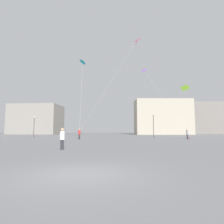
{
  "coord_description": "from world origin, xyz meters",
  "views": [
    {
      "loc": [
        1.56,
        -6.83,
        1.51
      ],
      "look_at": [
        0.0,
        17.04,
        3.85
      ],
      "focal_mm": 30.81,
      "sensor_mm": 36.0,
      "label": 1
    }
  ],
  "objects_px": {
    "building_left_hall": "(37,120)",
    "kite_crimson_delta": "(135,43)",
    "person_in_white": "(62,138)",
    "building_right_hall": "(193,119)",
    "building_centre_hall": "(162,117)",
    "person_in_red": "(79,134)",
    "lamppost_west": "(153,121)",
    "handbag_beside_flyer": "(189,139)",
    "person_in_grey": "(187,134)",
    "person_in_teal": "(62,134)",
    "kite_violet_delta": "(145,72)",
    "lamppost_east": "(34,123)",
    "kite_cyan_diamond": "(83,62)",
    "kite_lime_delta": "(185,88)"
  },
  "relations": [
    {
      "from": "building_left_hall",
      "to": "kite_crimson_delta",
      "type": "bearing_deg",
      "value": -52.41
    },
    {
      "from": "person_in_white",
      "to": "building_right_hall",
      "type": "height_order",
      "value": "building_right_hall"
    },
    {
      "from": "building_centre_hall",
      "to": "building_right_hall",
      "type": "height_order",
      "value": "building_right_hall"
    },
    {
      "from": "person_in_red",
      "to": "person_in_white",
      "type": "bearing_deg",
      "value": -13.61
    },
    {
      "from": "building_centre_hall",
      "to": "lamppost_west",
      "type": "distance_m",
      "value": 37.41
    },
    {
      "from": "handbag_beside_flyer",
      "to": "person_in_grey",
      "type": "bearing_deg",
      "value": -164.05
    },
    {
      "from": "person_in_grey",
      "to": "person_in_teal",
      "type": "relative_size",
      "value": 1.13
    },
    {
      "from": "building_left_hall",
      "to": "building_centre_hall",
      "type": "xyz_separation_m",
      "value": [
        54.0,
        -2.61,
        0.63
      ]
    },
    {
      "from": "kite_violet_delta",
      "to": "handbag_beside_flyer",
      "type": "relative_size",
      "value": 45.05
    },
    {
      "from": "kite_violet_delta",
      "to": "handbag_beside_flyer",
      "type": "height_order",
      "value": "kite_violet_delta"
    },
    {
      "from": "person_in_grey",
      "to": "building_right_hall",
      "type": "distance_m",
      "value": 64.97
    },
    {
      "from": "lamppost_east",
      "to": "kite_cyan_diamond",
      "type": "bearing_deg",
      "value": -30.74
    },
    {
      "from": "kite_cyan_diamond",
      "to": "person_in_red",
      "type": "bearing_deg",
      "value": -84.96
    },
    {
      "from": "handbag_beside_flyer",
      "to": "kite_crimson_delta",
      "type": "bearing_deg",
      "value": -149.92
    },
    {
      "from": "kite_cyan_diamond",
      "to": "handbag_beside_flyer",
      "type": "height_order",
      "value": "kite_cyan_diamond"
    },
    {
      "from": "kite_cyan_diamond",
      "to": "kite_crimson_delta",
      "type": "distance_m",
      "value": 12.0
    },
    {
      "from": "kite_violet_delta",
      "to": "kite_crimson_delta",
      "type": "xyz_separation_m",
      "value": [
        -3.13,
        -13.54,
        0.59
      ]
    },
    {
      "from": "kite_crimson_delta",
      "to": "building_right_hall",
      "type": "height_order",
      "value": "kite_crimson_delta"
    },
    {
      "from": "building_left_hall",
      "to": "building_right_hall",
      "type": "bearing_deg",
      "value": 10.94
    },
    {
      "from": "kite_lime_delta",
      "to": "kite_cyan_diamond",
      "type": "xyz_separation_m",
      "value": [
        -18.55,
        3.34,
        6.31
      ]
    },
    {
      "from": "person_in_grey",
      "to": "kite_violet_delta",
      "type": "height_order",
      "value": "kite_violet_delta"
    },
    {
      "from": "person_in_teal",
      "to": "person_in_grey",
      "type": "bearing_deg",
      "value": 19.52
    },
    {
      "from": "building_centre_hall",
      "to": "building_right_hall",
      "type": "distance_m",
      "value": 24.44
    },
    {
      "from": "person_in_white",
      "to": "kite_crimson_delta",
      "type": "xyz_separation_m",
      "value": [
        6.73,
        14.4,
        14.46
      ]
    },
    {
      "from": "kite_cyan_diamond",
      "to": "kite_violet_delta",
      "type": "bearing_deg",
      "value": 27.51
    },
    {
      "from": "building_right_hall",
      "to": "lamppost_east",
      "type": "height_order",
      "value": "building_right_hall"
    },
    {
      "from": "person_in_grey",
      "to": "building_left_hall",
      "type": "height_order",
      "value": "building_left_hall"
    },
    {
      "from": "handbag_beside_flyer",
      "to": "kite_violet_delta",
      "type": "bearing_deg",
      "value": 130.16
    },
    {
      "from": "person_in_white",
      "to": "kite_crimson_delta",
      "type": "relative_size",
      "value": 0.12
    },
    {
      "from": "person_in_teal",
      "to": "kite_cyan_diamond",
      "type": "distance_m",
      "value": 14.71
    },
    {
      "from": "lamppost_west",
      "to": "kite_crimson_delta",
      "type": "bearing_deg",
      "value": -109.03
    },
    {
      "from": "kite_cyan_diamond",
      "to": "lamppost_east",
      "type": "xyz_separation_m",
      "value": [
        -13.23,
        7.87,
        -11.71
      ]
    },
    {
      "from": "lamppost_west",
      "to": "handbag_beside_flyer",
      "type": "bearing_deg",
      "value": -57.29
    },
    {
      "from": "building_right_hall",
      "to": "lamppost_west",
      "type": "distance_m",
      "value": 59.32
    },
    {
      "from": "person_in_red",
      "to": "lamppost_west",
      "type": "xyz_separation_m",
      "value": [
        14.34,
        9.83,
        2.53
      ]
    },
    {
      "from": "kite_cyan_diamond",
      "to": "lamppost_west",
      "type": "bearing_deg",
      "value": 25.09
    },
    {
      "from": "person_in_grey",
      "to": "building_right_hall",
      "type": "bearing_deg",
      "value": 85.25
    },
    {
      "from": "person_in_teal",
      "to": "lamppost_west",
      "type": "relative_size",
      "value": 0.3
    },
    {
      "from": "kite_crimson_delta",
      "to": "building_left_hall",
      "type": "xyz_separation_m",
      "value": [
        -40.29,
        52.34,
        -9.04
      ]
    },
    {
      "from": "building_left_hall",
      "to": "person_in_white",
      "type": "bearing_deg",
      "value": -63.3
    },
    {
      "from": "building_centre_hall",
      "to": "handbag_beside_flyer",
      "type": "bearing_deg",
      "value": -95.11
    },
    {
      "from": "person_in_red",
      "to": "kite_violet_delta",
      "type": "bearing_deg",
      "value": 104.69
    },
    {
      "from": "person_in_teal",
      "to": "kite_lime_delta",
      "type": "relative_size",
      "value": 0.2
    },
    {
      "from": "kite_violet_delta",
      "to": "kite_crimson_delta",
      "type": "height_order",
      "value": "kite_crimson_delta"
    },
    {
      "from": "lamppost_west",
      "to": "handbag_beside_flyer",
      "type": "height_order",
      "value": "lamppost_west"
    },
    {
      "from": "kite_lime_delta",
      "to": "handbag_beside_flyer",
      "type": "height_order",
      "value": "kite_lime_delta"
    },
    {
      "from": "person_in_grey",
      "to": "kite_violet_delta",
      "type": "xyz_separation_m",
      "value": [
        -6.3,
        7.98,
        13.82
      ]
    },
    {
      "from": "kite_lime_delta",
      "to": "building_right_hall",
      "type": "height_order",
      "value": "building_right_hall"
    },
    {
      "from": "person_in_white",
      "to": "building_right_hall",
      "type": "distance_m",
      "value": 89.57
    },
    {
      "from": "kite_lime_delta",
      "to": "person_in_white",
      "type": "bearing_deg",
      "value": -130.79
    }
  ]
}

